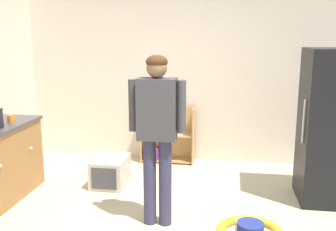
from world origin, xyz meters
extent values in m
plane|color=beige|center=(0.00, 0.00, 0.00)|extent=(12.00, 12.00, 0.00)
cube|color=beige|center=(0.00, 2.33, 1.35)|extent=(5.20, 0.06, 2.70)
sphere|color=silver|center=(-1.89, 0.08, 0.56)|extent=(0.04, 0.04, 0.04)
sphere|color=silver|center=(-1.89, 0.73, 0.56)|extent=(0.04, 0.04, 0.04)
cube|color=black|center=(1.70, 1.03, 0.89)|extent=(0.70, 0.68, 1.78)
cylinder|color=silver|center=(1.33, 0.86, 0.98)|extent=(0.02, 0.02, 0.50)
cube|color=#333333|center=(1.35, 1.03, 1.28)|extent=(0.01, 0.67, 0.01)
cube|color=tan|center=(-0.78, 2.11, 0.42)|extent=(0.02, 0.28, 0.85)
cube|color=tan|center=(0.00, 2.11, 0.42)|extent=(0.02, 0.28, 0.85)
cube|color=tan|center=(-0.39, 2.24, 0.42)|extent=(0.80, 0.02, 0.85)
cube|color=tan|center=(-0.39, 2.11, 0.03)|extent=(0.76, 0.24, 0.02)
cube|color=tan|center=(-0.39, 2.11, 0.43)|extent=(0.76, 0.24, 0.02)
cube|color=purple|center=(-0.74, 2.08, 0.14)|extent=(0.02, 0.17, 0.20)
cube|color=#298043|center=(-0.74, 2.08, 0.53)|extent=(0.02, 0.17, 0.16)
cube|color=purple|center=(-0.69, 2.08, 0.17)|extent=(0.03, 0.17, 0.25)
cube|color=beige|center=(-0.70, 2.08, 0.56)|extent=(0.02, 0.17, 0.23)
cube|color=gold|center=(-0.64, 2.08, 0.13)|extent=(0.03, 0.17, 0.18)
cube|color=olive|center=(-0.65, 2.08, 0.54)|extent=(0.02, 0.17, 0.19)
cube|color=gold|center=(-0.56, 2.08, 0.13)|extent=(0.02, 0.17, 0.18)
cube|color=olive|center=(-0.56, 2.08, 0.53)|extent=(0.03, 0.17, 0.16)
cube|color=#80358B|center=(-0.55, 2.08, 0.13)|extent=(0.03, 0.17, 0.19)
cylinder|color=#393754|center=(-0.28, 0.14, 0.46)|extent=(0.13, 0.13, 0.91)
cylinder|color=#393754|center=(-0.12, 0.14, 0.46)|extent=(0.13, 0.13, 0.91)
cube|color=#434246|center=(-0.20, 0.14, 1.21)|extent=(0.38, 0.22, 0.61)
cylinder|color=#434246|center=(-0.44, 0.14, 1.24)|extent=(0.09, 0.09, 0.52)
cylinder|color=#434246|center=(0.04, 0.14, 1.24)|extent=(0.09, 0.09, 0.52)
sphere|color=#8F6749|center=(-0.20, 0.14, 1.62)|extent=(0.20, 0.20, 0.20)
ellipsoid|color=#4A2B17|center=(-0.20, 0.14, 1.67)|extent=(0.21, 0.21, 0.13)
cylinder|color=navy|center=(0.72, -0.35, 0.27)|extent=(0.23, 0.23, 0.10)
cylinder|color=silver|center=(0.60, -0.15, 0.13)|extent=(0.02, 0.02, 0.18)
cube|color=beige|center=(-0.99, 1.09, 0.18)|extent=(0.42, 0.54, 0.36)
cube|color=#424247|center=(-0.99, 0.82, 0.18)|extent=(0.32, 0.01, 0.27)
cylinder|color=orange|center=(-2.04, 0.61, 0.95)|extent=(0.08, 0.08, 0.09)
camera|label=1|loc=(0.47, -3.51, 1.93)|focal=41.23mm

